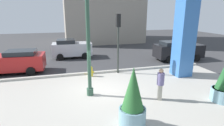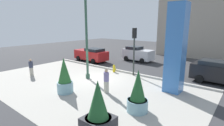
% 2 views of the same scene
% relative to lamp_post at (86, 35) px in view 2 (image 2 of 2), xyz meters
% --- Properties ---
extents(ground_plane, '(60.00, 60.00, 0.00)m').
position_rel_lamp_post_xyz_m(ground_plane, '(0.73, 4.44, -3.76)').
color(ground_plane, '#38383A').
extents(plaza_pavement, '(18.00, 10.00, 0.02)m').
position_rel_lamp_post_xyz_m(plaza_pavement, '(0.73, -1.56, -3.76)').
color(plaza_pavement, '#ADA89E').
rests_on(plaza_pavement, ground_plane).
extents(curb_strip, '(18.00, 0.24, 0.16)m').
position_rel_lamp_post_xyz_m(curb_strip, '(0.73, 3.56, -3.68)').
color(curb_strip, '#B7B2A8').
rests_on(curb_strip, ground_plane).
extents(lamp_post, '(0.44, 0.44, 7.70)m').
position_rel_lamp_post_xyz_m(lamp_post, '(0.00, 0.00, 0.00)').
color(lamp_post, '#335642').
rests_on(lamp_post, ground_plane).
extents(art_pillar_blue, '(1.12, 1.12, 6.01)m').
position_rel_lamp_post_xyz_m(art_pillar_blue, '(6.88, 1.64, -0.76)').
color(art_pillar_blue, '#3870BC').
rests_on(art_pillar_blue, ground_plane).
extents(potted_plant_curbside, '(1.14, 1.14, 2.32)m').
position_rel_lamp_post_xyz_m(potted_plant_curbside, '(6.43, -2.47, -2.77)').
color(potted_plant_curbside, '#7AA8B7').
rests_on(potted_plant_curbside, ground_plane).
extents(potted_plant_by_pillar, '(1.25, 1.25, 2.33)m').
position_rel_lamp_post_xyz_m(potted_plant_by_pillar, '(5.98, -5.05, -2.75)').
color(potted_plant_by_pillar, '#2D2D33').
rests_on(potted_plant_by_pillar, ground_plane).
extents(potted_plant_mid_plaza, '(1.08, 1.08, 2.46)m').
position_rel_lamp_post_xyz_m(potted_plant_mid_plaza, '(1.19, -3.26, -2.66)').
color(potted_plant_mid_plaza, '#7AA8B7').
rests_on(potted_plant_mid_plaza, ground_plane).
extents(fire_hydrant, '(0.36, 0.26, 0.75)m').
position_rel_lamp_post_xyz_m(fire_hydrant, '(0.53, 3.05, -3.39)').
color(fire_hydrant, gold).
rests_on(fire_hydrant, ground_plane).
extents(traffic_light_corner, '(0.28, 0.42, 4.31)m').
position_rel_lamp_post_xyz_m(traffic_light_corner, '(2.61, 3.31, -0.84)').
color(traffic_light_corner, '#333833').
rests_on(traffic_light_corner, ground_plane).
extents(car_curb_west, '(4.55, 2.22, 1.80)m').
position_rel_lamp_post_xyz_m(car_curb_west, '(9.27, 5.58, -2.84)').
color(car_curb_west, black).
rests_on(car_curb_west, ground_plane).
extents(car_intersection, '(4.67, 2.24, 1.71)m').
position_rel_lamp_post_xyz_m(car_intersection, '(-4.93, 5.34, -2.88)').
color(car_intersection, red).
rests_on(car_intersection, ground_plane).
extents(car_passing_lane, '(3.88, 2.17, 1.85)m').
position_rel_lamp_post_xyz_m(car_passing_lane, '(-0.43, 9.18, -2.83)').
color(car_passing_lane, silver).
rests_on(car_passing_lane, ground_plane).
extents(pedestrian_on_sidewalk, '(0.47, 0.47, 1.69)m').
position_rel_lamp_post_xyz_m(pedestrian_on_sidewalk, '(3.41, -1.49, -2.82)').
color(pedestrian_on_sidewalk, '#B2AD9E').
rests_on(pedestrian_on_sidewalk, ground_plane).
extents(pedestrian_crossing, '(0.41, 0.41, 1.59)m').
position_rel_lamp_post_xyz_m(pedestrian_crossing, '(-4.54, -2.69, -2.89)').
color(pedestrian_crossing, '#B2AD9E').
rests_on(pedestrian_crossing, ground_plane).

